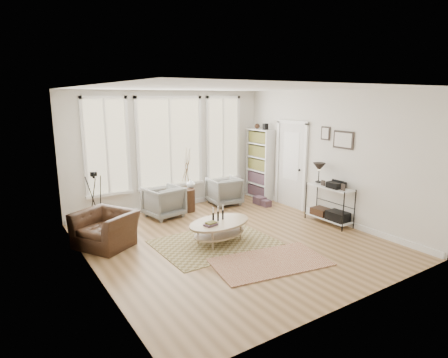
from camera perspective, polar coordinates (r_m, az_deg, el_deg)
room at (r=7.02m, az=1.33°, el=1.58°), size 5.50×5.54×2.90m
bay_window at (r=9.30m, az=-8.21°, el=5.27°), size 4.14×0.12×2.24m
door at (r=9.52m, az=10.21°, el=2.41°), size 0.09×1.06×2.22m
bookcase at (r=10.26m, az=5.52°, el=2.32°), size 0.31×0.85×2.06m
low_shelf at (r=8.54m, az=15.75°, el=-3.22°), size 0.38×1.08×1.30m
wall_art at (r=8.46m, az=17.05°, el=5.98°), size 0.04×0.88×0.44m
rug_main at (r=7.29m, az=-1.46°, el=-9.65°), size 2.19×1.66×0.01m
rug_runner at (r=6.53m, az=7.02°, el=-12.42°), size 2.09×1.39×0.01m
coffee_table at (r=7.20m, az=-0.72°, el=-7.21°), size 1.44×1.06×0.61m
armchair_left at (r=8.81m, az=-9.17°, el=-3.44°), size 0.89×0.91×0.72m
armchair_right at (r=9.70m, az=0.04°, el=-1.84°), size 0.83×0.85×0.71m
side_table at (r=9.08m, az=-5.63°, el=-0.37°), size 0.37×0.37×1.55m
vase at (r=9.25m, az=-5.09°, el=-0.64°), size 0.26×0.26×0.22m
accent_chair at (r=7.39m, az=-17.63°, el=-7.26°), size 1.33×1.28×0.66m
tripod_camera at (r=8.16m, az=-18.96°, el=-3.66°), size 0.44×0.44×1.26m
book_stack_near at (r=9.84m, az=5.46°, el=-3.26°), size 0.24×0.30×0.19m
book_stack_far at (r=9.65m, az=6.38°, el=-3.67°), size 0.21×0.26×0.16m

